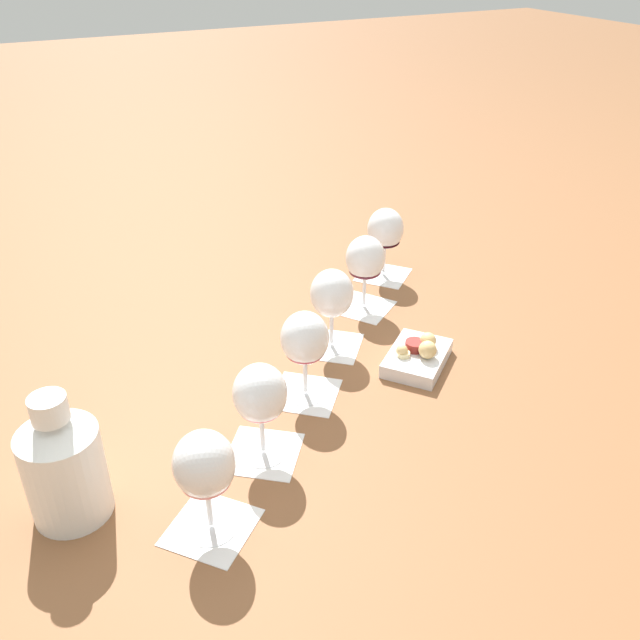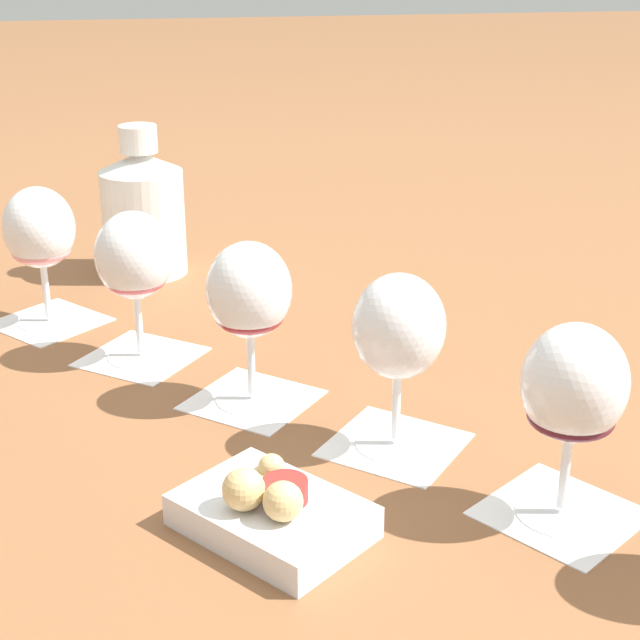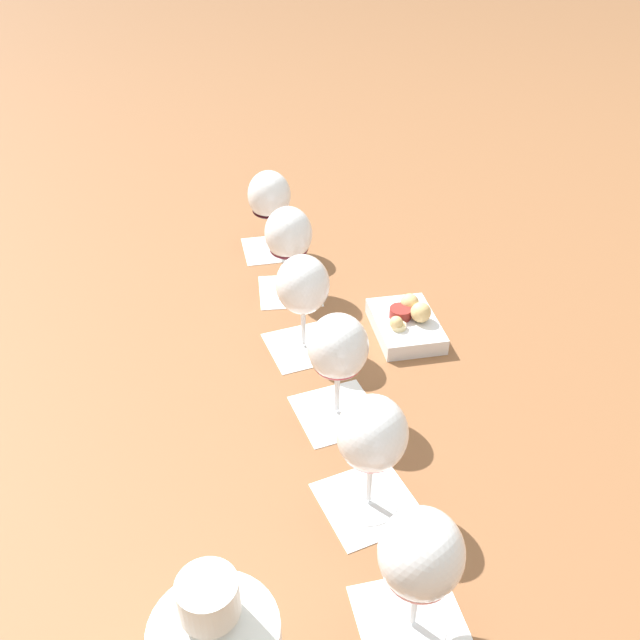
{
  "view_description": "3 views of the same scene",
  "coord_description": "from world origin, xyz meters",
  "px_view_note": "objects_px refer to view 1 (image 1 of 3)",
  "views": [
    {
      "loc": [
        -0.44,
        -0.86,
        0.68
      ],
      "look_at": [
        -0.0,
        0.0,
        0.1
      ],
      "focal_mm": 38.0,
      "sensor_mm": 36.0,
      "label": 1
    },
    {
      "loc": [
        0.76,
        -0.13,
        0.41
      ],
      "look_at": [
        -0.0,
        0.0,
        0.1
      ],
      "focal_mm": 55.0,
      "sensor_mm": 36.0,
      "label": 2
    },
    {
      "loc": [
        -0.65,
        -0.35,
        0.62
      ],
      "look_at": [
        -0.0,
        0.0,
        0.1
      ],
      "focal_mm": 38.0,
      "sensor_mm": 36.0,
      "label": 3
    }
  ],
  "objects_px": {
    "wine_glass_3": "(332,297)",
    "wine_glass_4": "(365,262)",
    "snack_dish": "(418,356)",
    "ceramic_vase": "(63,465)",
    "wine_glass_2": "(305,342)",
    "wine_glass_5": "(385,232)",
    "wine_glass_1": "(260,398)",
    "wine_glass_0": "(205,469)"
  },
  "relations": [
    {
      "from": "wine_glass_3",
      "to": "wine_glass_5",
      "type": "relative_size",
      "value": 1.0
    },
    {
      "from": "wine_glass_4",
      "to": "ceramic_vase",
      "type": "distance_m",
      "value": 0.68
    },
    {
      "from": "wine_glass_2",
      "to": "wine_glass_5",
      "type": "relative_size",
      "value": 1.0
    },
    {
      "from": "wine_glass_1",
      "to": "ceramic_vase",
      "type": "relative_size",
      "value": 0.81
    },
    {
      "from": "wine_glass_2",
      "to": "ceramic_vase",
      "type": "xyz_separation_m",
      "value": [
        -0.38,
        -0.09,
        -0.02
      ]
    },
    {
      "from": "wine_glass_3",
      "to": "wine_glass_4",
      "type": "distance_m",
      "value": 0.16
    },
    {
      "from": "wine_glass_0",
      "to": "wine_glass_5",
      "type": "xyz_separation_m",
      "value": [
        0.57,
        0.51,
        0.0
      ]
    },
    {
      "from": "wine_glass_4",
      "to": "ceramic_vase",
      "type": "bearing_deg",
      "value": -154.09
    },
    {
      "from": "wine_glass_0",
      "to": "wine_glass_4",
      "type": "relative_size",
      "value": 1.0
    },
    {
      "from": "ceramic_vase",
      "to": "wine_glass_1",
      "type": "bearing_deg",
      "value": -2.22
    },
    {
      "from": "wine_glass_2",
      "to": "snack_dish",
      "type": "relative_size",
      "value": 0.94
    },
    {
      "from": "ceramic_vase",
      "to": "snack_dish",
      "type": "bearing_deg",
      "value": 7.68
    },
    {
      "from": "wine_glass_0",
      "to": "wine_glass_4",
      "type": "bearing_deg",
      "value": 41.52
    },
    {
      "from": "wine_glass_1",
      "to": "wine_glass_2",
      "type": "distance_m",
      "value": 0.15
    },
    {
      "from": "wine_glass_3",
      "to": "wine_glass_4",
      "type": "relative_size",
      "value": 1.0
    },
    {
      "from": "snack_dish",
      "to": "wine_glass_5",
      "type": "bearing_deg",
      "value": 68.68
    },
    {
      "from": "wine_glass_2",
      "to": "snack_dish",
      "type": "distance_m",
      "value": 0.23
    },
    {
      "from": "wine_glass_5",
      "to": "wine_glass_4",
      "type": "bearing_deg",
      "value": -136.31
    },
    {
      "from": "wine_glass_1",
      "to": "snack_dish",
      "type": "relative_size",
      "value": 0.94
    },
    {
      "from": "wine_glass_5",
      "to": "snack_dish",
      "type": "relative_size",
      "value": 0.94
    },
    {
      "from": "wine_glass_0",
      "to": "snack_dish",
      "type": "distance_m",
      "value": 0.49
    },
    {
      "from": "wine_glass_2",
      "to": "wine_glass_0",
      "type": "bearing_deg",
      "value": -139.04
    },
    {
      "from": "wine_glass_1",
      "to": "wine_glass_4",
      "type": "xyz_separation_m",
      "value": [
        0.35,
        0.31,
        0.0
      ]
    },
    {
      "from": "wine_glass_4",
      "to": "wine_glass_3",
      "type": "bearing_deg",
      "value": -141.99
    },
    {
      "from": "wine_glass_2",
      "to": "snack_dish",
      "type": "xyz_separation_m",
      "value": [
        0.21,
        -0.01,
        -0.08
      ]
    },
    {
      "from": "wine_glass_5",
      "to": "wine_glass_2",
      "type": "bearing_deg",
      "value": -137.4
    },
    {
      "from": "wine_glass_0",
      "to": "wine_glass_1",
      "type": "distance_m",
      "value": 0.15
    },
    {
      "from": "wine_glass_3",
      "to": "ceramic_vase",
      "type": "height_order",
      "value": "ceramic_vase"
    },
    {
      "from": "snack_dish",
      "to": "wine_glass_4",
      "type": "bearing_deg",
      "value": 85.74
    },
    {
      "from": "ceramic_vase",
      "to": "wine_glass_4",
      "type": "bearing_deg",
      "value": 25.91
    },
    {
      "from": "wine_glass_1",
      "to": "ceramic_vase",
      "type": "xyz_separation_m",
      "value": [
        -0.27,
        0.01,
        -0.02
      ]
    },
    {
      "from": "wine_glass_2",
      "to": "ceramic_vase",
      "type": "bearing_deg",
      "value": -166.72
    },
    {
      "from": "wine_glass_4",
      "to": "wine_glass_5",
      "type": "relative_size",
      "value": 1.0
    },
    {
      "from": "wine_glass_2",
      "to": "wine_glass_4",
      "type": "distance_m",
      "value": 0.31
    },
    {
      "from": "ceramic_vase",
      "to": "snack_dish",
      "type": "xyz_separation_m",
      "value": [
        0.6,
        0.08,
        -0.06
      ]
    },
    {
      "from": "wine_glass_2",
      "to": "wine_glass_5",
      "type": "bearing_deg",
      "value": 42.6
    },
    {
      "from": "wine_glass_0",
      "to": "wine_glass_5",
      "type": "relative_size",
      "value": 1.0
    },
    {
      "from": "wine_glass_4",
      "to": "wine_glass_5",
      "type": "height_order",
      "value": "same"
    },
    {
      "from": "wine_glass_0",
      "to": "snack_dish",
      "type": "relative_size",
      "value": 0.94
    },
    {
      "from": "wine_glass_0",
      "to": "wine_glass_3",
      "type": "bearing_deg",
      "value": 42.72
    },
    {
      "from": "wine_glass_3",
      "to": "snack_dish",
      "type": "height_order",
      "value": "wine_glass_3"
    },
    {
      "from": "wine_glass_4",
      "to": "wine_glass_0",
      "type": "bearing_deg",
      "value": -138.48
    }
  ]
}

